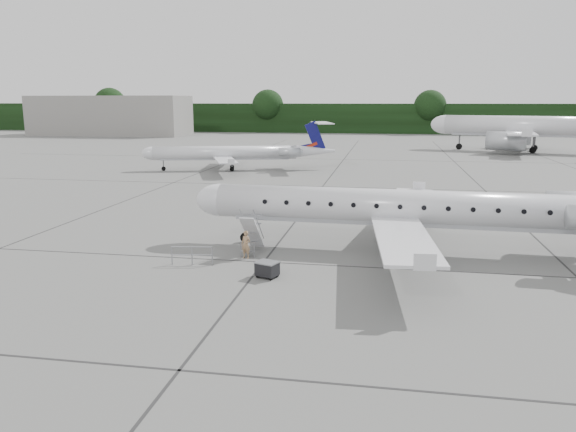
# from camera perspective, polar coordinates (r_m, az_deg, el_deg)

# --- Properties ---
(ground) EXTENTS (320.00, 320.00, 0.00)m
(ground) POSITION_cam_1_polar(r_m,az_deg,el_deg) (28.45, 7.41, -6.35)
(ground) COLOR slate
(ground) RESTS_ON ground
(treeline) EXTENTS (260.00, 4.00, 8.00)m
(treeline) POSITION_cam_1_polar(r_m,az_deg,el_deg) (157.13, 9.80, 9.73)
(treeline) COLOR black
(treeline) RESTS_ON ground
(terminal_building) EXTENTS (40.00, 14.00, 10.00)m
(terminal_building) POSITION_cam_1_polar(r_m,az_deg,el_deg) (154.45, -17.61, 9.70)
(terminal_building) COLOR gray
(terminal_building) RESTS_ON ground
(main_regional_jet) EXTENTS (29.35, 21.66, 7.33)m
(main_regional_jet) POSITION_cam_1_polar(r_m,az_deg,el_deg) (33.27, 11.67, 2.62)
(main_regional_jet) COLOR silver
(main_regional_jet) RESTS_ON ground
(airstair) EXTENTS (0.94, 2.31, 2.30)m
(airstair) POSITION_cam_1_polar(r_m,az_deg,el_deg) (32.80, -3.67, -1.77)
(airstair) COLOR silver
(airstair) RESTS_ON ground
(passenger) EXTENTS (0.67, 0.54, 1.59)m
(passenger) POSITION_cam_1_polar(r_m,az_deg,el_deg) (31.69, -4.30, -2.92)
(passenger) COLOR #987553
(passenger) RESTS_ON ground
(safety_railing) EXTENTS (2.19, 0.39, 1.00)m
(safety_railing) POSITION_cam_1_polar(r_m,az_deg,el_deg) (30.89, -9.73, -4.01)
(safety_railing) COLOR gray
(safety_railing) RESTS_ON ground
(baggage_cart) EXTENTS (1.24, 1.13, 0.88)m
(baggage_cart) POSITION_cam_1_polar(r_m,az_deg,el_deg) (28.33, -2.13, -5.40)
(baggage_cart) COLOR black
(baggage_cart) RESTS_ON ground
(bg_narrowbody) EXTENTS (39.91, 33.33, 12.35)m
(bg_narrowbody) POSITION_cam_1_polar(r_m,az_deg,el_deg) (106.48, 22.99, 9.34)
(bg_narrowbody) COLOR silver
(bg_narrowbody) RESTS_ON ground
(bg_regional_left) EXTENTS (26.96, 22.36, 6.13)m
(bg_regional_left) POSITION_cam_1_polar(r_m,az_deg,el_deg) (72.54, -6.43, 7.07)
(bg_regional_left) COLOR silver
(bg_regional_left) RESTS_ON ground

